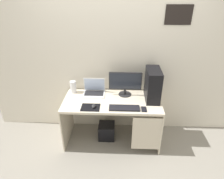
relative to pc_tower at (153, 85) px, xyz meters
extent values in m
plane|color=gray|center=(-0.58, -0.07, -0.95)|extent=(8.00, 8.00, 0.00)
cube|color=beige|center=(-0.58, 0.30, 0.35)|extent=(4.00, 0.04, 2.60)
cube|color=black|center=(0.30, 0.27, 0.92)|extent=(0.36, 0.01, 0.26)
cube|color=beige|center=(-0.58, -0.07, -0.25)|extent=(1.43, 0.66, 0.03)
cube|color=beige|center=(-1.29, -0.07, -0.61)|extent=(0.02, 0.66, 0.69)
cube|color=beige|center=(0.12, -0.07, -0.61)|extent=(0.02, 0.66, 0.69)
cube|color=beige|center=(-0.09, -0.40, -0.58)|extent=(0.40, 0.01, 0.55)
cube|color=black|center=(0.00, 0.00, 0.00)|extent=(0.19, 0.40, 0.46)
cylinder|color=#232326|center=(-0.39, 0.11, -0.23)|extent=(0.20, 0.20, 0.01)
cylinder|color=#232326|center=(-0.39, 0.11, -0.18)|extent=(0.04, 0.04, 0.08)
cube|color=#232326|center=(-0.39, 0.10, 0.01)|extent=(0.49, 0.02, 0.28)
cube|color=#232833|center=(-0.39, 0.09, 0.01)|extent=(0.46, 0.00, 0.25)
cube|color=white|center=(-0.87, 0.09, -0.23)|extent=(0.33, 0.25, 0.01)
cube|color=black|center=(-0.87, 0.11, -0.22)|extent=(0.29, 0.17, 0.00)
cube|color=white|center=(-0.87, 0.19, -0.11)|extent=(0.33, 0.04, 0.23)
cube|color=#ADC1E5|center=(-0.87, 0.19, -0.11)|extent=(0.31, 0.03, 0.20)
cylinder|color=silver|center=(-1.20, 0.15, -0.14)|extent=(0.09, 0.09, 0.19)
cube|color=black|center=(-0.41, -0.29, -0.22)|extent=(0.42, 0.14, 0.02)
cube|color=black|center=(-0.87, -0.28, -0.23)|extent=(0.26, 0.20, 0.00)
ellipsoid|color=#232326|center=(-0.83, -0.27, -0.21)|extent=(0.06, 0.10, 0.03)
cube|color=black|center=(-0.14, -0.30, -0.23)|extent=(0.07, 0.13, 0.01)
cube|color=black|center=(-0.67, -0.05, -0.83)|extent=(0.25, 0.25, 0.25)
camera|label=1|loc=(-0.48, -2.58, 1.28)|focal=31.93mm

